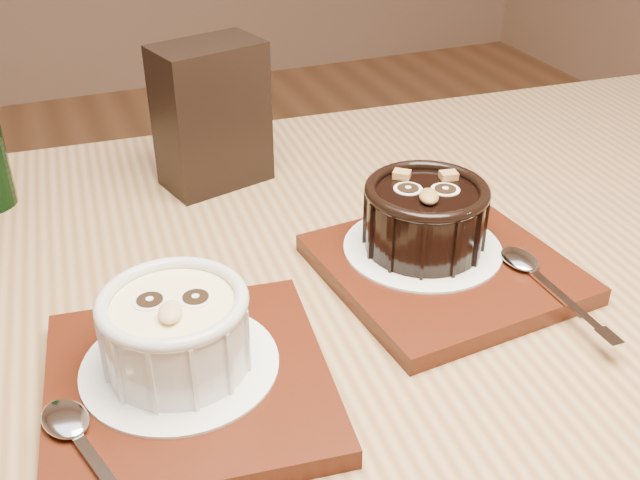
{
  "coord_description": "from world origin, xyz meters",
  "views": [
    {
      "loc": [
        -0.2,
        -0.56,
        1.09
      ],
      "look_at": [
        -0.03,
        -0.14,
        0.81
      ],
      "focal_mm": 42.0,
      "sensor_mm": 36.0,
      "label": 1
    }
  ],
  "objects_px": {
    "tray_left": "(189,384)",
    "condiment_stand": "(212,116)",
    "table": "(325,422)",
    "ramekin_dark": "(425,214)",
    "ramekin_white": "(176,328)",
    "tray_right": "(444,269)"
  },
  "relations": [
    {
      "from": "table",
      "to": "ramekin_white",
      "type": "relative_size",
      "value": 13.0
    },
    {
      "from": "tray_left",
      "to": "condiment_stand",
      "type": "xyz_separation_m",
      "value": [
        0.1,
        0.29,
        0.06
      ]
    },
    {
      "from": "ramekin_dark",
      "to": "condiment_stand",
      "type": "xyz_separation_m",
      "value": [
        -0.12,
        0.21,
        0.02
      ]
    },
    {
      "from": "tray_left",
      "to": "condiment_stand",
      "type": "relative_size",
      "value": 1.29
    },
    {
      "from": "ramekin_dark",
      "to": "tray_left",
      "type": "bearing_deg",
      "value": -135.05
    },
    {
      "from": "table",
      "to": "ramekin_dark",
      "type": "distance_m",
      "value": 0.18
    },
    {
      "from": "table",
      "to": "condiment_stand",
      "type": "bearing_deg",
      "value": 91.96
    },
    {
      "from": "table",
      "to": "tray_right",
      "type": "distance_m",
      "value": 0.16
    },
    {
      "from": "tray_right",
      "to": "ramekin_white",
      "type": "bearing_deg",
      "value": -168.68
    },
    {
      "from": "tray_left",
      "to": "ramekin_dark",
      "type": "bearing_deg",
      "value": 20.36
    },
    {
      "from": "ramekin_white",
      "to": "ramekin_dark",
      "type": "height_order",
      "value": "ramekin_dark"
    },
    {
      "from": "table",
      "to": "condiment_stand",
      "type": "height_order",
      "value": "condiment_stand"
    },
    {
      "from": "table",
      "to": "tray_left",
      "type": "distance_m",
      "value": 0.15
    },
    {
      "from": "tray_right",
      "to": "table",
      "type": "bearing_deg",
      "value": -165.16
    },
    {
      "from": "ramekin_dark",
      "to": "table",
      "type": "bearing_deg",
      "value": -128.92
    },
    {
      "from": "table",
      "to": "tray_right",
      "type": "bearing_deg",
      "value": 14.84
    },
    {
      "from": "table",
      "to": "condiment_stand",
      "type": "distance_m",
      "value": 0.31
    },
    {
      "from": "tray_left",
      "to": "ramekin_white",
      "type": "xyz_separation_m",
      "value": [
        -0.0,
        0.01,
        0.04
      ]
    },
    {
      "from": "condiment_stand",
      "to": "table",
      "type": "bearing_deg",
      "value": -88.04
    },
    {
      "from": "ramekin_white",
      "to": "ramekin_dark",
      "type": "relative_size",
      "value": 0.96
    },
    {
      "from": "ramekin_white",
      "to": "tray_right",
      "type": "distance_m",
      "value": 0.23
    },
    {
      "from": "ramekin_white",
      "to": "condiment_stand",
      "type": "bearing_deg",
      "value": 86.32
    }
  ]
}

